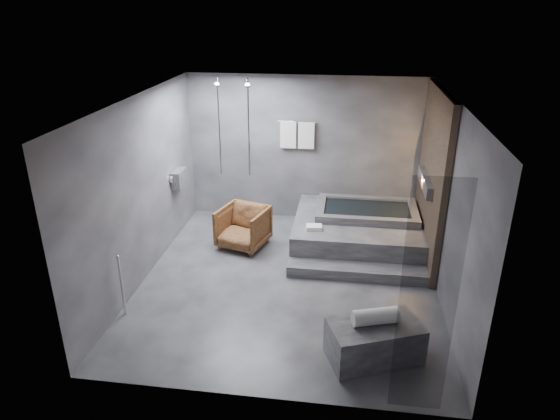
# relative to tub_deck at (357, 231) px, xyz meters

# --- Properties ---
(room) EXTENTS (5.00, 5.04, 2.82)m
(room) POSITION_rel_tub_deck_xyz_m (-0.65, -1.21, 1.48)
(room) COLOR #303033
(room) RESTS_ON ground
(tub_deck) EXTENTS (2.20, 2.00, 0.50)m
(tub_deck) POSITION_rel_tub_deck_xyz_m (0.00, 0.00, 0.00)
(tub_deck) COLOR #363638
(tub_deck) RESTS_ON ground
(tub_step) EXTENTS (2.20, 0.36, 0.18)m
(tub_step) POSITION_rel_tub_deck_xyz_m (0.00, -1.18, -0.16)
(tub_step) COLOR #363638
(tub_step) RESTS_ON ground
(concrete_bench) EXTENTS (1.24, 0.96, 0.49)m
(concrete_bench) POSITION_rel_tub_deck_xyz_m (0.20, -3.11, -0.00)
(concrete_bench) COLOR #323234
(concrete_bench) RESTS_ON ground
(driftwood_chair) EXTENTS (0.97, 0.99, 0.73)m
(driftwood_chair) POSITION_rel_tub_deck_xyz_m (-1.99, -0.38, 0.11)
(driftwood_chair) COLOR #3F220F
(driftwood_chair) RESTS_ON ground
(rolled_towel) EXTENTS (0.59, 0.36, 0.20)m
(rolled_towel) POSITION_rel_tub_deck_xyz_m (0.19, -3.09, 0.34)
(rolled_towel) COLOR white
(rolled_towel) RESTS_ON concrete_bench
(deck_towel) EXTENTS (0.28, 0.22, 0.07)m
(deck_towel) POSITION_rel_tub_deck_xyz_m (-0.73, -0.57, 0.28)
(deck_towel) COLOR white
(deck_towel) RESTS_ON tub_deck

